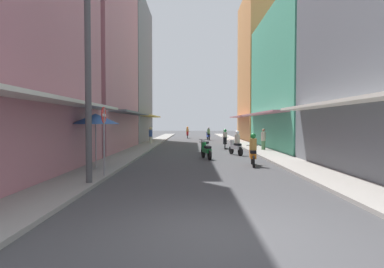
{
  "coord_description": "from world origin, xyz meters",
  "views": [
    {
      "loc": [
        -0.49,
        -5.95,
        2.05
      ],
      "look_at": [
        -0.57,
        17.95,
        1.24
      ],
      "focal_mm": 30.1,
      "sensor_mm": 36.0,
      "label": 1
    }
  ],
  "objects_px": {
    "motorbike_red": "(188,133)",
    "pedestrian_midway": "(264,140)",
    "vendor_umbrella": "(97,119)",
    "motorbike_silver": "(237,144)",
    "motorbike_blue": "(209,134)",
    "motorbike_black": "(226,140)",
    "motorbike_white": "(206,146)",
    "pedestrian_foreground": "(152,135)",
    "utility_pole": "(89,66)",
    "motorbike_green": "(207,150)",
    "motorbike_orange": "(254,151)",
    "street_sign_no_entry": "(105,132)"
  },
  "relations": [
    {
      "from": "motorbike_white",
      "to": "vendor_umbrella",
      "type": "distance_m",
      "value": 9.71
    },
    {
      "from": "motorbike_green",
      "to": "pedestrian_midway",
      "type": "relative_size",
      "value": 1.07
    },
    {
      "from": "street_sign_no_entry",
      "to": "motorbike_red",
      "type": "bearing_deg",
      "value": 85.29
    },
    {
      "from": "motorbike_blue",
      "to": "street_sign_no_entry",
      "type": "xyz_separation_m",
      "value": [
        -5.22,
        -26.85,
        1.01
      ]
    },
    {
      "from": "motorbike_red",
      "to": "utility_pole",
      "type": "distance_m",
      "value": 33.61
    },
    {
      "from": "motorbike_orange",
      "to": "vendor_umbrella",
      "type": "bearing_deg",
      "value": -168.01
    },
    {
      "from": "motorbike_silver",
      "to": "pedestrian_foreground",
      "type": "relative_size",
      "value": 1.02
    },
    {
      "from": "pedestrian_midway",
      "to": "pedestrian_foreground",
      "type": "relative_size",
      "value": 0.97
    },
    {
      "from": "motorbike_black",
      "to": "motorbike_green",
      "type": "distance_m",
      "value": 7.68
    },
    {
      "from": "motorbike_orange",
      "to": "motorbike_white",
      "type": "distance_m",
      "value": 6.93
    },
    {
      "from": "pedestrian_foreground",
      "to": "utility_pole",
      "type": "xyz_separation_m",
      "value": [
        0.64,
        -20.51,
        2.94
      ]
    },
    {
      "from": "street_sign_no_entry",
      "to": "vendor_umbrella",
      "type": "bearing_deg",
      "value": 114.14
    },
    {
      "from": "motorbike_green",
      "to": "utility_pole",
      "type": "xyz_separation_m",
      "value": [
        -4.15,
        -7.96,
        3.39
      ]
    },
    {
      "from": "pedestrian_midway",
      "to": "motorbike_green",
      "type": "bearing_deg",
      "value": -131.1
    },
    {
      "from": "motorbike_blue",
      "to": "motorbike_black",
      "type": "bearing_deg",
      "value": -86.95
    },
    {
      "from": "motorbike_orange",
      "to": "motorbike_silver",
      "type": "relative_size",
      "value": 1.04
    },
    {
      "from": "motorbike_white",
      "to": "street_sign_no_entry",
      "type": "height_order",
      "value": "street_sign_no_entry"
    },
    {
      "from": "motorbike_black",
      "to": "utility_pole",
      "type": "distance_m",
      "value": 16.85
    },
    {
      "from": "motorbike_white",
      "to": "motorbike_red",
      "type": "distance_m",
      "value": 21.81
    },
    {
      "from": "motorbike_red",
      "to": "pedestrian_midway",
      "type": "height_order",
      "value": "pedestrian_midway"
    },
    {
      "from": "motorbike_black",
      "to": "utility_pole",
      "type": "bearing_deg",
      "value": -111.29
    },
    {
      "from": "motorbike_white",
      "to": "motorbike_blue",
      "type": "xyz_separation_m",
      "value": [
        1.09,
        16.7,
        0.2
      ]
    },
    {
      "from": "motorbike_white",
      "to": "motorbike_green",
      "type": "height_order",
      "value": "same"
    },
    {
      "from": "utility_pole",
      "to": "street_sign_no_entry",
      "type": "height_order",
      "value": "utility_pole"
    },
    {
      "from": "pedestrian_foreground",
      "to": "street_sign_no_entry",
      "type": "height_order",
      "value": "street_sign_no_entry"
    },
    {
      "from": "motorbike_green",
      "to": "motorbike_orange",
      "type": "bearing_deg",
      "value": -54.75
    },
    {
      "from": "motorbike_black",
      "to": "motorbike_white",
      "type": "distance_m",
      "value": 4.23
    },
    {
      "from": "pedestrian_midway",
      "to": "vendor_umbrella",
      "type": "relative_size",
      "value": 0.67
    },
    {
      "from": "motorbike_orange",
      "to": "vendor_umbrella",
      "type": "distance_m",
      "value": 7.4
    },
    {
      "from": "motorbike_black",
      "to": "motorbike_blue",
      "type": "distance_m",
      "value": 12.89
    },
    {
      "from": "motorbike_black",
      "to": "motorbike_white",
      "type": "height_order",
      "value": "motorbike_black"
    },
    {
      "from": "motorbike_red",
      "to": "pedestrian_foreground",
      "type": "bearing_deg",
      "value": -104.7
    },
    {
      "from": "motorbike_black",
      "to": "pedestrian_midway",
      "type": "height_order",
      "value": "pedestrian_midway"
    },
    {
      "from": "street_sign_no_entry",
      "to": "motorbike_green",
      "type": "bearing_deg",
      "value": 58.14
    },
    {
      "from": "motorbike_blue",
      "to": "vendor_umbrella",
      "type": "bearing_deg",
      "value": -103.87
    },
    {
      "from": "motorbike_orange",
      "to": "motorbike_blue",
      "type": "xyz_separation_m",
      "value": [
        -0.95,
        23.31,
        0.0
      ]
    },
    {
      "from": "motorbike_silver",
      "to": "pedestrian_midway",
      "type": "relative_size",
      "value": 1.05
    },
    {
      "from": "motorbike_green",
      "to": "pedestrian_midway",
      "type": "distance_m",
      "value": 6.71
    },
    {
      "from": "utility_pole",
      "to": "motorbike_red",
      "type": "bearing_deg",
      "value": 85.32
    },
    {
      "from": "motorbike_green",
      "to": "utility_pole",
      "type": "height_order",
      "value": "utility_pole"
    },
    {
      "from": "motorbike_black",
      "to": "motorbike_silver",
      "type": "relative_size",
      "value": 1.04
    },
    {
      "from": "motorbike_silver",
      "to": "pedestrian_foreground",
      "type": "distance_m",
      "value": 12.4
    },
    {
      "from": "motorbike_silver",
      "to": "motorbike_blue",
      "type": "height_order",
      "value": "same"
    },
    {
      "from": "motorbike_silver",
      "to": "motorbike_red",
      "type": "xyz_separation_m",
      "value": [
        -3.44,
        23.19,
        0.0
      ]
    },
    {
      "from": "motorbike_silver",
      "to": "motorbike_blue",
      "type": "xyz_separation_m",
      "value": [
        -0.85,
        18.13,
        0.0
      ]
    },
    {
      "from": "motorbike_orange",
      "to": "motorbike_red",
      "type": "distance_m",
      "value": 28.59
    },
    {
      "from": "motorbike_white",
      "to": "motorbike_silver",
      "type": "height_order",
      "value": "motorbike_silver"
    },
    {
      "from": "motorbike_green",
      "to": "motorbike_silver",
      "type": "bearing_deg",
      "value": 47.48
    },
    {
      "from": "motorbike_orange",
      "to": "pedestrian_midway",
      "type": "relative_size",
      "value": 1.09
    },
    {
      "from": "motorbike_silver",
      "to": "vendor_umbrella",
      "type": "bearing_deg",
      "value": -136.21
    }
  ]
}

